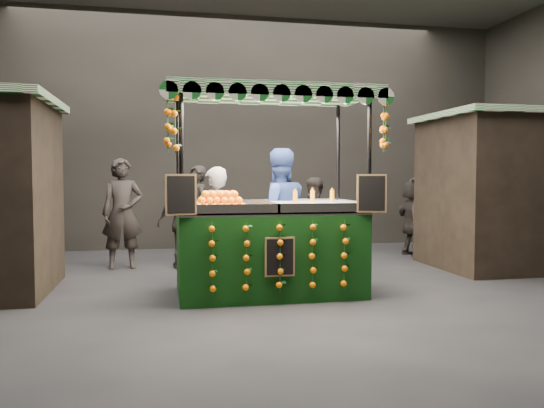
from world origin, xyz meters
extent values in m
plane|color=black|center=(0.00, 0.00, 0.00)|extent=(12.00, 12.00, 0.00)
cube|color=black|center=(0.00, 5.00, 2.50)|extent=(12.00, 0.10, 5.00)
cube|color=black|center=(4.40, 1.50, 1.25)|extent=(2.80, 2.00, 2.50)
cube|color=#135B1B|center=(4.40, 1.50, 2.55)|extent=(3.00, 2.20, 0.10)
cube|color=black|center=(-0.16, 0.24, 0.54)|extent=(2.36, 1.29, 1.07)
cube|color=#ABAEB2|center=(-0.16, 0.24, 1.09)|extent=(2.36, 1.29, 0.04)
cylinder|color=black|center=(-1.30, -0.37, 1.29)|extent=(0.05, 0.05, 2.57)
cylinder|color=black|center=(0.99, -0.37, 1.29)|extent=(0.05, 0.05, 2.57)
cylinder|color=black|center=(-1.30, 0.85, 1.29)|extent=(0.05, 0.05, 2.57)
cylinder|color=black|center=(0.99, 0.85, 1.29)|extent=(0.05, 0.05, 2.57)
cube|color=#135B1B|center=(-0.16, 0.24, 2.62)|extent=(2.63, 1.55, 0.09)
cube|color=white|center=(0.49, 0.24, 1.16)|extent=(1.05, 1.16, 0.09)
cube|color=black|center=(-1.31, -0.44, 1.34)|extent=(0.36, 0.10, 0.47)
cube|color=black|center=(1.00, -0.44, 1.34)|extent=(0.36, 0.10, 0.47)
cube|color=black|center=(-0.16, -0.45, 0.59)|extent=(0.36, 0.03, 0.47)
imported|color=slate|center=(-0.78, 1.11, 0.84)|extent=(0.72, 0.59, 1.68)
imported|color=navy|center=(0.15, 1.06, 0.98)|extent=(1.01, 0.82, 1.96)
imported|color=black|center=(-2.18, 2.67, 0.92)|extent=(0.73, 0.53, 1.85)
imported|color=#2B2423|center=(1.11, 2.36, 0.76)|extent=(0.90, 0.80, 1.53)
imported|color=#292321|center=(-1.16, 2.46, 0.76)|extent=(0.92, 0.43, 1.53)
imported|color=black|center=(3.46, 2.86, 0.86)|extent=(1.27, 1.17, 1.71)
imported|color=#2B2623|center=(3.27, 3.05, 0.75)|extent=(0.59, 1.43, 1.50)
imported|color=#282420|center=(-0.88, 3.66, 0.88)|extent=(0.59, 0.73, 1.75)
camera|label=1|loc=(-1.52, -6.73, 1.56)|focal=35.86mm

